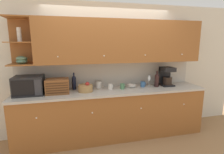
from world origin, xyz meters
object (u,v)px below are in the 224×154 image
mug_blue_second (143,84)px  wine_glass (149,79)px  mug (122,86)px  bread_box (58,86)px  storage_canister (99,84)px  microwave (29,85)px  fruit_basket (86,88)px  coffee_maker (166,76)px  second_wine_bottle (74,82)px  mug_patterned_third (110,87)px  wine_bottle (157,80)px  bowl_stack_on_counter (131,85)px

mug_blue_second → wine_glass: size_ratio=0.48×
mug → mug_blue_second: 0.46m
bread_box → storage_canister: bread_box is taller
microwave → mug_blue_second: size_ratio=4.38×
fruit_basket → coffee_maker: coffee_maker is taller
second_wine_bottle → wine_glass: second_wine_bottle is taller
storage_canister → bread_box: bearing=-165.4°
second_wine_bottle → mug_patterned_third: size_ratio=3.12×
storage_canister → mug: bearing=-24.7°
microwave → fruit_basket: (0.96, -0.04, -0.10)m
mug_patterned_third → wine_glass: size_ratio=0.45×
microwave → wine_bottle: 2.40m
bread_box → fruit_basket: bearing=-0.4°
bowl_stack_on_counter → wine_glass: size_ratio=0.80×
bowl_stack_on_counter → mug_blue_second: size_ratio=1.67×
bowl_stack_on_counter → coffee_maker: (0.76, -0.02, 0.16)m
microwave → coffee_maker: (2.65, 0.04, 0.04)m
bread_box → wine_glass: 1.80m
wine_glass → bread_box: bearing=-177.0°
fruit_basket → microwave: bearing=177.9°
second_wine_bottle → storage_canister: second_wine_bottle is taller
coffee_maker → second_wine_bottle: bearing=176.3°
bread_box → bowl_stack_on_counter: size_ratio=2.16×
microwave → mug_patterned_third: microwave is taller
microwave → wine_glass: size_ratio=2.09×
storage_canister → mug_patterned_third: 0.26m
second_wine_bottle → wine_bottle: size_ratio=1.00×
bowl_stack_on_counter → storage_canister: bearing=171.0°
mug_patterned_third → bowl_stack_on_counter: mug_patterned_third is taller
microwave → bowl_stack_on_counter: 1.89m
bowl_stack_on_counter → wine_glass: bearing=-0.5°
second_wine_bottle → storage_canister: (0.48, 0.00, -0.08)m
bread_box → second_wine_bottle: (0.29, 0.20, 0.02)m
second_wine_bottle → mug: 0.94m
fruit_basket → coffee_maker: 1.70m
bread_box → second_wine_bottle: bearing=34.1°
fruit_basket → mug_patterned_third: bearing=4.8°
bowl_stack_on_counter → wine_glass: 0.40m
second_wine_bottle → wine_bottle: same height
fruit_basket → coffee_maker: (1.69, 0.08, 0.13)m
mug → wine_glass: bearing=8.9°
mug_patterned_third → fruit_basket: bearing=-175.2°
microwave → mug: 1.68m
bread_box → coffee_maker: (2.18, 0.07, 0.07)m
bread_box → storage_canister: size_ratio=2.83×
storage_canister → mug: storage_canister is taller
second_wine_bottle → mug_blue_second: second_wine_bottle is taller
mug → wine_bottle: 0.73m
fruit_basket → mug_blue_second: size_ratio=2.45×
storage_canister → fruit_basket: bearing=-143.7°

